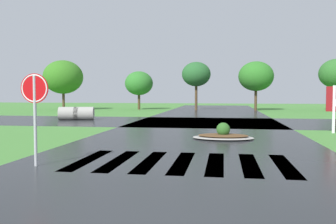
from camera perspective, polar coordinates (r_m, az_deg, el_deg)
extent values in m
cube|color=#232628|center=(14.35, 4.28, -4.57)|extent=(9.33, 80.00, 0.01)
cube|color=#232628|center=(23.44, 6.03, -1.60)|extent=(90.00, 8.40, 0.01)
cube|color=white|center=(10.62, -12.49, -7.34)|extent=(0.45, 3.26, 0.01)
cube|color=white|center=(10.34, -7.79, -7.59)|extent=(0.45, 3.26, 0.01)
cube|color=white|center=(10.12, -2.85, -7.79)|extent=(0.45, 3.26, 0.01)
cube|color=white|center=(9.98, 2.26, -7.94)|extent=(0.45, 3.26, 0.01)
cube|color=white|center=(9.92, 7.49, -8.04)|extent=(0.45, 3.26, 0.01)
cube|color=white|center=(9.94, 12.73, -8.06)|extent=(0.45, 3.26, 0.01)
cube|color=white|center=(10.05, 17.91, -8.02)|extent=(0.45, 3.26, 0.01)
cylinder|color=#B2B5BA|center=(9.93, -20.23, -1.38)|extent=(0.08, 0.08, 2.35)
cylinder|color=red|center=(9.91, -20.32, 3.53)|extent=(0.76, 0.04, 0.76)
torus|color=white|center=(9.91, -20.32, 3.53)|extent=(0.73, 0.06, 0.73)
cube|color=white|center=(18.73, 24.69, 0.39)|extent=(0.14, 0.14, 2.25)
ellipsoid|color=#9E9B93|center=(15.09, 8.70, -4.00)|extent=(2.51, 1.60, 0.12)
ellipsoid|color=brown|center=(15.08, 8.70, -3.66)|extent=(2.06, 1.31, 0.10)
sphere|color=#2D6023|center=(15.05, 8.71, -2.72)|extent=(0.56, 0.56, 0.56)
cylinder|color=#9E9B93|center=(26.15, -15.37, -0.21)|extent=(1.52, 1.19, 0.92)
cylinder|color=#9E9B93|center=(25.97, -13.13, -0.21)|extent=(1.52, 1.19, 0.92)
cylinder|color=#4C3823|center=(41.06, -16.16, 1.76)|extent=(0.28, 0.28, 2.10)
ellipsoid|color=#35741F|center=(41.08, -16.21, 5.32)|extent=(4.28, 4.28, 3.64)
cylinder|color=#4C3823|center=(40.77, -4.60, 1.69)|extent=(0.28, 0.28, 1.86)
ellipsoid|color=#2F752A|center=(40.78, -4.61, 4.54)|extent=(3.14, 3.14, 2.67)
cylinder|color=#4C3823|center=(39.26, 4.46, 2.34)|extent=(0.28, 0.28, 2.82)
ellipsoid|color=#265C2B|center=(39.31, 4.48, 5.98)|extent=(3.10, 3.10, 2.64)
cylinder|color=#4C3823|center=(39.42, 13.67, 1.93)|extent=(0.28, 0.28, 2.35)
ellipsoid|color=#2D7325|center=(39.45, 13.72, 5.51)|extent=(3.68, 3.68, 3.13)
cylinder|color=#4C3823|center=(41.59, 25.01, 1.97)|extent=(0.28, 0.28, 2.63)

